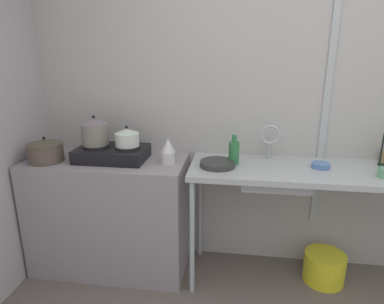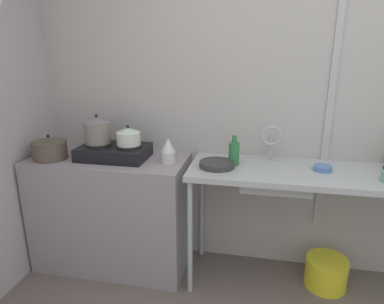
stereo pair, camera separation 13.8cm
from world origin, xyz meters
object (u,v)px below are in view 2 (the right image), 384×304
frying_pan (217,164)px  bottle_by_sink (234,153)px  stove (114,152)px  percolator (168,151)px  pot_on_right_burner (128,136)px  sink_basin (275,177)px  bucket_on_floor (326,272)px  faucet (271,138)px  pot_beside_stove (50,148)px  pot_on_left_burner (97,130)px  small_bowl_on_drainboard (323,168)px

frying_pan → bottle_by_sink: 0.15m
stove → percolator: bearing=-2.7°
stove → pot_on_right_burner: pot_on_right_burner is taller
sink_basin → percolator: bearing=-179.4°
bottle_by_sink → bucket_on_floor: (0.72, -0.01, -0.89)m
bottle_by_sink → sink_basin: bearing=-8.6°
bottle_by_sink → faucet: bearing=25.0°
sink_basin → pot_on_right_burner: bearing=179.3°
percolator → bucket_on_floor: bearing=2.1°
stove → pot_on_right_burner: size_ratio=2.85×
pot_beside_stove → bucket_on_floor: size_ratio=0.84×
sink_basin → bucket_on_floor: sink_basin is taller
percolator → bottle_by_sink: (0.47, 0.05, -0.00)m
pot_on_right_burner → percolator: size_ratio=0.97×
pot_on_left_burner → bottle_by_sink: size_ratio=1.03×
frying_pan → pot_beside_stove: bearing=-177.0°
pot_beside_stove → percolator: bearing=5.4°
sink_basin → pot_on_left_burner: bearing=179.5°
pot_on_left_burner → small_bowl_on_drainboard: (1.64, 0.03, -0.20)m
frying_pan → bottle_by_sink: (0.11, 0.07, 0.07)m
pot_on_left_burner → bucket_on_floor: 2.03m
stove → faucet: faucet is taller
pot_on_left_burner → pot_on_right_burner: size_ratio=1.23×
faucet → bottle_by_sink: size_ratio=1.26×
pot_beside_stove → bottle_by_sink: 1.39m
pot_on_left_burner → bucket_on_floor: size_ratio=0.73×
bucket_on_floor → faucet: bearing=164.4°
pot_on_right_burner → faucet: size_ratio=0.66×
stove → pot_beside_stove: (-0.47, -0.11, 0.03)m
pot_on_left_burner → percolator: (0.56, -0.02, -0.12)m
pot_on_right_burner → frying_pan: size_ratio=0.71×
frying_pan → bottle_by_sink: bearing=33.4°
stove → sink_basin: (1.20, -0.01, -0.11)m
pot_on_right_burner → pot_beside_stove: (-0.60, -0.11, -0.10)m
pot_on_left_burner → sink_basin: 1.35m
stove → faucet: (1.17, 0.15, 0.13)m
sink_basin → small_bowl_on_drainboard: (0.32, 0.04, 0.08)m
stove → percolator: size_ratio=2.76×
pot_on_left_burner → percolator: bearing=-2.1°
sink_basin → bottle_by_sink: bearing=171.4°
bucket_on_floor → small_bowl_on_drainboard: bearing=177.1°
pot_beside_stove → bucket_on_floor: 2.29m
pot_on_left_burner → small_bowl_on_drainboard: bearing=1.0°
percolator → faucet: bearing=13.3°
stove → small_bowl_on_drainboard: 1.52m
small_bowl_on_drainboard → bottle_by_sink: bottle_by_sink is taller
pot_on_right_burner → faucet: 1.05m
pot_beside_stove → frying_pan: size_ratio=1.02×
faucet → stove: bearing=-172.6°
small_bowl_on_drainboard → bottle_by_sink: bearing=179.6°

